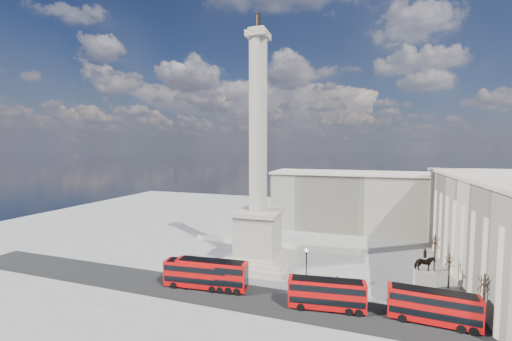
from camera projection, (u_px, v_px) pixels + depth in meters
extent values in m
plane|color=gray|center=(250.00, 272.00, 59.56)|extent=(180.00, 180.00, 0.00)
cube|color=black|center=(259.00, 299.00, 48.52)|extent=(120.00, 9.00, 0.01)
cube|color=#A89E8C|center=(258.00, 260.00, 64.25)|extent=(14.00, 14.00, 1.00)
cube|color=#A89E8C|center=(258.00, 257.00, 64.20)|extent=(12.00, 12.00, 0.50)
cube|color=#A89E8C|center=(258.00, 254.00, 64.17)|extent=(10.00, 10.00, 0.50)
cube|color=#A89E8C|center=(258.00, 234.00, 63.87)|extent=(8.00, 8.00, 8.00)
cube|color=#A89E8C|center=(258.00, 212.00, 63.57)|extent=(9.00, 9.00, 0.80)
cylinder|color=#A79F8A|center=(258.00, 126.00, 62.35)|extent=(3.60, 3.60, 34.00)
cube|color=#A89E8C|center=(258.00, 35.00, 61.13)|extent=(4.20, 4.20, 1.20)
cube|color=#A89E8C|center=(258.00, 31.00, 61.06)|extent=(3.20, 3.20, 0.60)
cylinder|color=black|center=(258.00, 22.00, 60.95)|extent=(0.90, 0.90, 2.60)
sphere|color=black|center=(258.00, 14.00, 60.84)|extent=(0.70, 0.70, 0.70)
cube|color=beige|center=(272.00, 244.00, 74.66)|extent=(40.00, 0.60, 1.10)
cube|color=#BCB79B|center=(361.00, 202.00, 90.50)|extent=(50.00, 16.00, 16.00)
cube|color=beige|center=(362.00, 173.00, 89.93)|extent=(51.00, 17.00, 0.60)
cube|color=red|center=(197.00, 274.00, 52.50)|extent=(11.37, 3.58, 4.11)
cube|color=black|center=(197.00, 278.00, 52.55)|extent=(10.93, 3.59, 0.91)
cube|color=black|center=(197.00, 267.00, 52.42)|extent=(10.93, 3.59, 0.91)
cube|color=black|center=(197.00, 262.00, 52.35)|extent=(10.23, 3.22, 0.06)
cylinder|color=black|center=(177.00, 282.00, 53.46)|extent=(1.36, 2.75, 1.12)
cylinder|color=black|center=(215.00, 286.00, 51.92)|extent=(1.36, 2.75, 1.12)
cylinder|color=black|center=(222.00, 287.00, 51.61)|extent=(1.36, 2.75, 1.12)
cube|color=red|center=(212.00, 274.00, 52.05)|extent=(12.22, 3.68, 4.43)
cube|color=black|center=(212.00, 278.00, 52.11)|extent=(11.75, 3.70, 0.99)
cube|color=black|center=(211.00, 267.00, 51.97)|extent=(11.75, 3.70, 0.99)
cube|color=black|center=(211.00, 260.00, 51.89)|extent=(11.00, 3.31, 0.07)
cylinder|color=black|center=(190.00, 283.00, 53.15)|extent=(1.43, 2.94, 1.20)
cylinder|color=black|center=(231.00, 287.00, 51.38)|extent=(1.43, 2.94, 1.20)
cylinder|color=black|center=(239.00, 288.00, 51.03)|extent=(1.43, 2.94, 1.20)
cube|color=red|center=(326.00, 294.00, 45.39)|extent=(11.22, 3.85, 4.05)
cube|color=black|center=(326.00, 298.00, 45.44)|extent=(10.79, 3.85, 0.90)
cube|color=black|center=(327.00, 286.00, 45.31)|extent=(10.79, 3.85, 0.90)
cube|color=black|center=(327.00, 280.00, 45.24)|extent=(10.09, 3.46, 0.06)
cylinder|color=black|center=(301.00, 303.00, 46.23)|extent=(1.42, 2.73, 1.10)
cylinder|color=black|center=(348.00, 308.00, 44.91)|extent=(1.42, 2.73, 1.10)
cylinder|color=black|center=(358.00, 309.00, 44.65)|extent=(1.42, 2.73, 1.10)
cube|color=red|center=(433.00, 306.00, 41.73)|extent=(11.22, 3.20, 4.08)
cube|color=black|center=(432.00, 311.00, 41.78)|extent=(10.79, 3.23, 0.91)
cube|color=black|center=(433.00, 298.00, 41.65)|extent=(10.79, 3.23, 0.91)
cube|color=black|center=(433.00, 291.00, 41.58)|extent=(10.10, 2.88, 0.06)
cylinder|color=black|center=(402.00, 314.00, 43.23)|extent=(1.27, 2.70, 1.11)
cylinder|color=black|center=(459.00, 324.00, 40.69)|extent=(1.27, 2.70, 1.11)
cylinder|color=black|center=(471.00, 326.00, 40.19)|extent=(1.27, 2.70, 1.11)
cylinder|color=black|center=(306.00, 290.00, 51.12)|extent=(0.48, 0.48, 0.55)
cylinder|color=black|center=(306.00, 272.00, 50.91)|extent=(0.18, 0.18, 6.60)
cylinder|color=black|center=(306.00, 253.00, 50.69)|extent=(0.33, 0.33, 0.33)
sphere|color=silver|center=(306.00, 251.00, 50.66)|extent=(0.62, 0.62, 0.62)
cube|color=beige|center=(423.00, 294.00, 49.98)|extent=(3.58, 2.69, 0.45)
cube|color=beige|center=(424.00, 283.00, 49.86)|extent=(2.87, 1.97, 3.94)
imported|color=black|center=(425.00, 264.00, 49.64)|extent=(3.05, 1.80, 2.42)
cylinder|color=black|center=(425.00, 254.00, 49.53)|extent=(0.45, 0.45, 1.07)
sphere|color=black|center=(425.00, 250.00, 49.48)|extent=(0.32, 0.32, 0.32)
cylinder|color=#332319|center=(484.00, 299.00, 41.59)|extent=(0.27, 0.27, 6.82)
cylinder|color=#332319|center=(449.00, 271.00, 52.19)|extent=(0.27, 0.27, 5.86)
cylinder|color=#332319|center=(435.00, 253.00, 59.44)|extent=(0.30, 0.30, 7.06)
imported|color=black|center=(355.00, 286.00, 51.32)|extent=(0.75, 0.67, 1.72)
imported|color=black|center=(421.00, 298.00, 46.95)|extent=(1.17, 1.10, 1.92)
imported|color=black|center=(337.00, 280.00, 53.73)|extent=(0.75, 0.99, 1.57)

